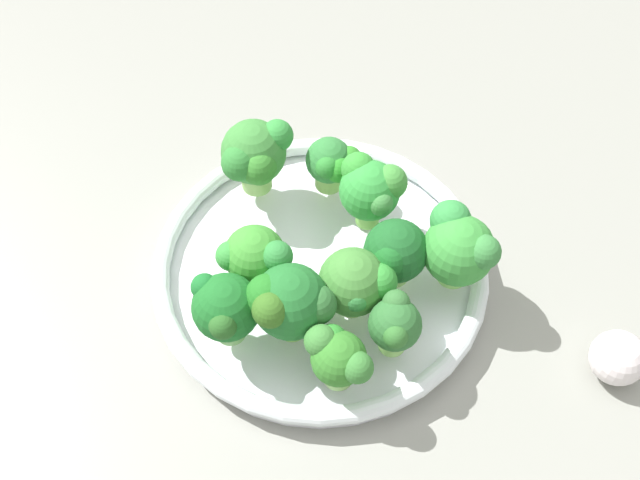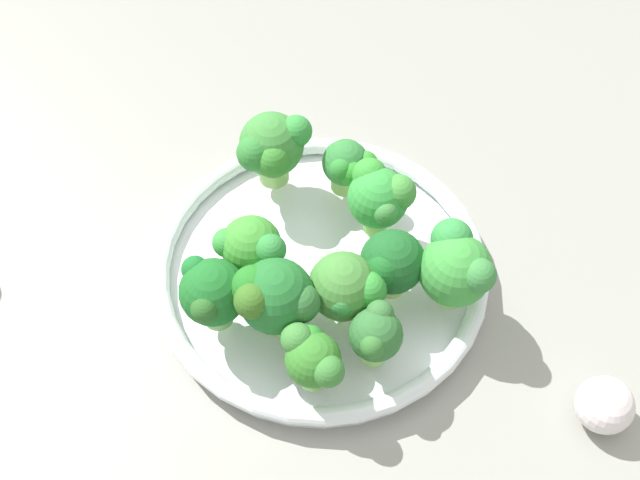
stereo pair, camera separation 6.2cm
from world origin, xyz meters
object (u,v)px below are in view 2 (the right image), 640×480
Objects in this scene: bowl at (320,269)px; broccoli_floret_5 at (313,357)px; broccoli_floret_7 at (457,268)px; broccoli_floret_6 at (346,288)px; broccoli_floret_2 at (390,261)px; broccoli_floret_8 at (212,291)px; broccoli_floret_3 at (271,148)px; broccoli_floret_9 at (348,166)px; broccoli_floret_10 at (376,335)px; broccoli_floret_0 at (251,247)px; broccoli_floret_1 at (274,297)px; garlic_bulb at (604,405)px; broccoli_floret_4 at (380,196)px.

broccoli_floret_5 is (2.86, 10.32, 4.66)cm from bowl.
broccoli_floret_6 is at bearing -2.91° from broccoli_floret_7.
bowl is 5.24× the size of broccoli_floret_5.
broccoli_floret_8 reaches higher than broccoli_floret_2.
broccoli_floret_2 is 0.83× the size of broccoli_floret_3.
broccoli_floret_9 is (-13.35, -10.51, -0.72)cm from broccoli_floret_8.
broccoli_floret_5 is at bearing 74.53° from bowl.
broccoli_floret_10 is at bearing -171.17° from broccoli_floret_5.
broccoli_floret_5 is 1.00× the size of broccoli_floret_10.
broccoli_floret_1 is (-0.90, 5.01, 0.26)cm from broccoli_floret_0.
broccoli_floret_3 is 34.00cm from garlic_bulb.
garlic_bulb is (-16.15, 7.68, -3.87)cm from broccoli_floret_10.
broccoli_floret_8 is (18.98, -2.12, -0.09)cm from broccoli_floret_7.
broccoli_floret_5 is 13.43cm from broccoli_floret_7.
broccoli_floret_9 is (1.53, -4.74, -1.20)cm from broccoli_floret_4.
broccoli_floret_6 is 1.11× the size of broccoli_floret_10.
broccoli_floret_10 reaches higher than bowl.
broccoli_floret_1 reaches higher than broccoli_floret_10.
broccoli_floret_1 is 0.99× the size of broccoli_floret_3.
broccoli_floret_2 is 4.36cm from broccoli_floret_6.
garlic_bulb is at bearing 161.91° from broccoli_floret_5.
broccoli_floret_1 is at bearing -68.95° from broccoli_floret_5.
broccoli_floret_1 is 12.87cm from broccoli_floret_4.
garlic_bulb is (-23.96, 16.91, -4.78)cm from broccoli_floret_0.
broccoli_floret_3 is (-2.59, -14.77, 0.01)cm from broccoli_floret_1.
broccoli_floret_3 is at bearing -118.78° from broccoli_floret_8.
garlic_bulb is at bearing 145.22° from broccoli_floret_6.
bowl is at bearing -35.30° from broccoli_floret_2.
broccoli_floret_1 reaches higher than broccoli_floret_5.
broccoli_floret_10 is (-4.32, 18.99, -1.18)cm from broccoli_floret_3.
broccoli_floret_6 is at bearing -34.78° from garlic_bulb.
broccoli_floret_4 is 8.87cm from broccoli_floret_6.
broccoli_floret_3 is (7.10, -12.92, 1.03)cm from broccoli_floret_2.
broccoli_floret_8 reaches higher than bowl.
broccoli_floret_0 is at bearing -74.25° from broccoli_floret_5.
garlic_bulb is at bearing 127.51° from broccoli_floret_3.
broccoli_floret_5 is at bearing 88.07° from broccoli_floret_3.
bowl is 11.23cm from broccoli_floret_8.
broccoli_floret_3 is 1.33× the size of broccoli_floret_10.
broccoli_floret_6 is at bearing -125.90° from broccoli_floret_5.
broccoli_floret_0 is at bearing 37.06° from broccoli_floret_9.
broccoli_floret_7 is at bearing -159.36° from broccoli_floret_5.
broccoli_floret_0 is 11.57cm from broccoli_floret_4.
broccoli_floret_4 reaches higher than broccoli_floret_8.
garlic_bulb is (-20.47, 26.67, -5.05)cm from broccoli_floret_3.
broccoli_floret_6 is at bearing 99.78° from bowl.
broccoli_floret_6 is at bearing 101.92° from broccoli_floret_3.
broccoli_floret_0 is 0.93× the size of broccoli_floret_3.
broccoli_floret_6 is 1.14× the size of broccoli_floret_9.
broccoli_floret_8 is (7.10, 12.91, -0.58)cm from broccoli_floret_3.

